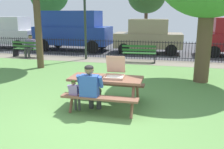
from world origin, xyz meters
TOP-DOWN VIEW (x-y plane):
  - ground at (0.00, 1.96)m, footprint 28.00×11.93m
  - cobblestone_walkway at (0.00, 7.23)m, footprint 28.00×1.40m
  - street_asphalt at (0.00, 11.81)m, footprint 28.00×7.76m
  - picnic_table_foreground at (0.07, 1.06)m, footprint 1.82×1.50m
  - pizza_box_open at (0.27, 1.16)m, footprint 0.51×0.60m
  - pizza_slice_on_table at (-0.20, 0.96)m, footprint 0.24×0.29m
  - adult_at_table at (-0.16, 0.56)m, footprint 0.61×0.59m
  - child_at_table at (-0.55, 0.53)m, footprint 0.31×0.30m
  - iron_fence_streetside at (-0.00, 7.93)m, footprint 18.95×0.03m
  - park_bench_left at (-5.99, 7.09)m, footprint 1.63×0.60m
  - park_bench_center at (0.06, 7.09)m, footprint 1.62×0.55m
  - person_on_park_bench at (-5.80, 7.11)m, footprint 0.61×0.59m
  - lamp_post_walkway at (-2.71, 7.31)m, footprint 0.28×0.28m
  - parked_car_far_left at (-9.58, 10.11)m, footprint 4.65×2.05m
  - parked_car_left at (-4.55, 10.11)m, footprint 4.72×2.11m
  - parked_car_center at (0.18, 10.11)m, footprint 3.97×1.97m

SIDE VIEW (x-z plane):
  - ground at x=0.00m, z-range -0.02..0.00m
  - street_asphalt at x=0.00m, z-range -0.01..0.00m
  - cobblestone_walkway at x=0.00m, z-range -0.01..0.00m
  - park_bench_left at x=-5.99m, z-range -0.01..0.84m
  - park_bench_center at x=0.06m, z-range -0.01..0.84m
  - iron_fence_streetside at x=0.00m, z-range 0.01..0.98m
  - child_at_table at x=-0.55m, z-range 0.09..0.91m
  - picnic_table_foreground at x=0.07m, z-range 0.20..0.99m
  - adult_at_table at x=-0.16m, z-range 0.06..1.25m
  - person_on_park_bench at x=-5.80m, z-range 0.06..1.25m
  - pizza_slice_on_table at x=-0.20m, z-range 0.77..0.79m
  - pizza_box_open at x=0.27m, z-range 0.64..1.15m
  - parked_car_center at x=0.18m, z-range 0.02..2.00m
  - parked_car_far_left at x=-9.58m, z-range 0.06..2.14m
  - parked_car_left at x=-4.55m, z-range 0.08..2.54m
  - lamp_post_walkway at x=-2.71m, z-range 0.46..4.86m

